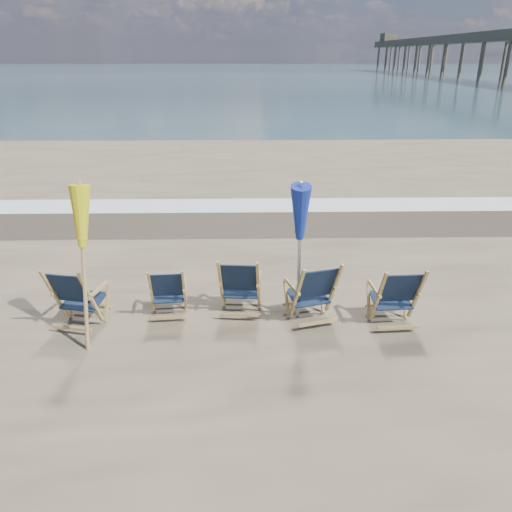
# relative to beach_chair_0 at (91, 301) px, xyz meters

# --- Properties ---
(ocean) EXTENTS (400.00, 400.00, 0.00)m
(ocean) POSITION_rel_beach_chair_0_xyz_m (2.51, 126.67, -0.55)
(ocean) COLOR #355159
(ocean) RESTS_ON ground
(surf_foam) EXTENTS (200.00, 1.40, 0.01)m
(surf_foam) POSITION_rel_beach_chair_0_xyz_m (2.51, 6.97, -0.54)
(surf_foam) COLOR silver
(surf_foam) RESTS_ON ground
(wet_sand_strip) EXTENTS (200.00, 2.60, 0.00)m
(wet_sand_strip) POSITION_rel_beach_chair_0_xyz_m (2.51, 5.47, -0.54)
(wet_sand_strip) COLOR #42362A
(wet_sand_strip) RESTS_ON ground
(beach_chair_0) EXTENTS (0.86, 0.93, 1.09)m
(beach_chair_0) POSITION_rel_beach_chair_0_xyz_m (0.00, 0.00, 0.00)
(beach_chair_0) COLOR #111C31
(beach_chair_0) RESTS_ON ground
(beach_chair_1) EXTENTS (0.65, 0.71, 0.93)m
(beach_chair_1) POSITION_rel_beach_chair_0_xyz_m (1.35, 0.41, -0.08)
(beach_chair_1) COLOR #111C31
(beach_chair_1) RESTS_ON ground
(beach_chair_2) EXTENTS (0.76, 0.83, 1.07)m
(beach_chair_2) POSITION_rel_beach_chair_0_xyz_m (2.53, 0.41, -0.01)
(beach_chair_2) COLOR #111C31
(beach_chair_2) RESTS_ON ground
(beach_chair_3) EXTENTS (0.89, 0.95, 1.10)m
(beach_chair_3) POSITION_rel_beach_chair_0_xyz_m (3.72, 0.24, 0.00)
(beach_chair_3) COLOR #111C31
(beach_chair_3) RESTS_ON ground
(beach_chair_4) EXTENTS (0.74, 0.82, 1.09)m
(beach_chair_4) POSITION_rel_beach_chair_0_xyz_m (4.96, 0.01, -0.00)
(beach_chair_4) COLOR #111C31
(beach_chair_4) RESTS_ON ground
(umbrella_yellow) EXTENTS (0.30, 0.30, 2.36)m
(umbrella_yellow) POSITION_rel_beach_chair_0_xyz_m (0.06, -0.32, 1.28)
(umbrella_yellow) COLOR tan
(umbrella_yellow) RESTS_ON ground
(umbrella_blue) EXTENTS (0.30, 0.30, 2.37)m
(umbrella_blue) POSITION_rel_beach_chair_0_xyz_m (3.15, 0.17, 1.28)
(umbrella_blue) COLOR #A5A5AD
(umbrella_blue) RESTS_ON ground
(fishing_pier) EXTENTS (4.40, 140.00, 9.30)m
(fishing_pier) POSITION_rel_beach_chair_0_xyz_m (40.51, 72.67, 4.10)
(fishing_pier) COLOR brown
(fishing_pier) RESTS_ON ground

